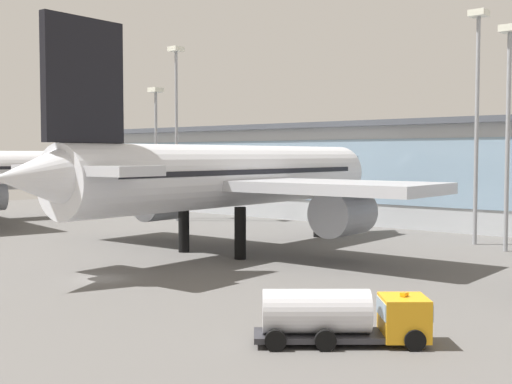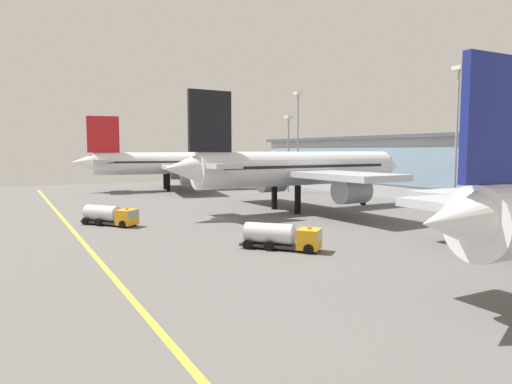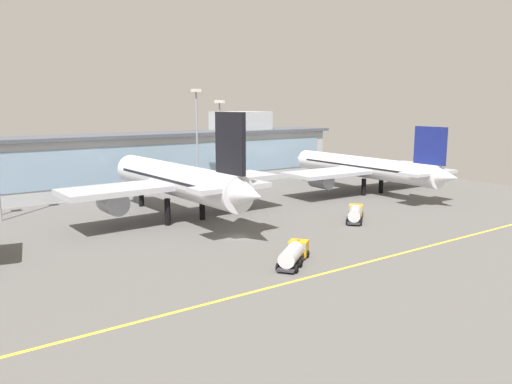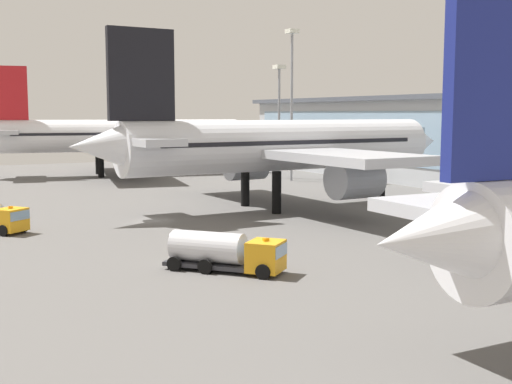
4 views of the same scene
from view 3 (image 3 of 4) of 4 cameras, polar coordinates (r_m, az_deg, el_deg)
The scene contains 9 objects.
ground_plane at distance 84.52m, azimuth -2.21°, elevation -5.13°, with size 180.00×180.00×0.00m, color #5B5956.
taxiway_centreline_stripe at distance 67.95m, azimuth 8.11°, elevation -9.01°, with size 144.00×0.50×0.01m, color yellow.
terminal_building at distance 131.53m, azimuth -14.65°, elevation 3.41°, with size 130.07×14.00×19.76m.
airliner_near_right at distance 96.95m, azimuth -8.97°, elevation 1.29°, with size 43.36×51.88×20.70m.
airliner_far_right at distance 128.73m, azimuth 12.10°, elevation 2.71°, with size 44.14×52.94×17.14m.
fuel_tanker_truck at distance 97.72m, azimuth 11.15°, elevation -2.33°, with size 8.42×7.77×2.90m.
baggage_tug_near at distance 70.67m, azimuth 4.30°, elevation -6.91°, with size 8.67×7.40×2.90m.
apron_light_mast_west at distance 122.45m, azimuth -4.11°, elevation 6.67°, with size 1.80×1.80×22.85m.
apron_light_mast_centre at distance 122.83m, azimuth -6.71°, elevation 7.31°, with size 1.80×1.80×25.47m.
Camera 3 is at (-44.52, -68.41, 21.95)m, focal length 35.36 mm.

